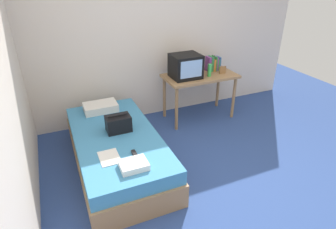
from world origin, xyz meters
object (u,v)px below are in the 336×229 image
(bed, at_px, (117,150))
(desk, at_px, (200,81))
(water_bottle, at_px, (209,70))
(magazine, at_px, (109,157))
(tv, at_px, (186,66))
(book_row, at_px, (213,64))
(picture_frame, at_px, (223,70))
(handbag, at_px, (118,124))
(remote_dark, at_px, (135,154))
(folded_towel, at_px, (134,165))
(pillow, at_px, (101,107))

(bed, relative_size, desk, 1.72)
(water_bottle, relative_size, magazine, 0.68)
(tv, xyz_separation_m, book_row, (0.57, 0.13, -0.07))
(book_row, bearing_deg, desk, -157.15)
(picture_frame, relative_size, handbag, 0.40)
(book_row, xyz_separation_m, magazine, (-2.07, -1.34, -0.39))
(picture_frame, bearing_deg, desk, 167.13)
(desk, distance_m, book_row, 0.39)
(desk, bearing_deg, tv, -179.66)
(remote_dark, bearing_deg, magazine, 166.82)
(book_row, bearing_deg, remote_dark, -142.09)
(book_row, bearing_deg, picture_frame, -74.17)
(tv, height_order, picture_frame, tv)
(remote_dark, height_order, folded_towel, folded_towel)
(bed, bearing_deg, desk, 26.11)
(water_bottle, bearing_deg, pillow, 178.41)
(tv, relative_size, handbag, 1.47)
(handbag, bearing_deg, magazine, -115.00)
(picture_frame, distance_m, handbag, 2.00)
(magazine, bearing_deg, picture_frame, 28.03)
(bed, xyz_separation_m, handbag, (0.06, 0.08, 0.34))
(picture_frame, xyz_separation_m, pillow, (-1.98, 0.03, -0.29))
(water_bottle, xyz_separation_m, book_row, (0.20, 0.23, 0.01))
(water_bottle, xyz_separation_m, pillow, (-1.73, 0.05, -0.33))
(desk, xyz_separation_m, handbag, (-1.53, -0.70, -0.09))
(desk, xyz_separation_m, folded_towel, (-1.58, -1.48, -0.16))
(handbag, xyz_separation_m, magazine, (-0.24, -0.51, -0.10))
(magazine, bearing_deg, folded_towel, -54.43)
(tv, bearing_deg, remote_dark, -134.09)
(picture_frame, bearing_deg, magazine, -151.97)
(tv, distance_m, remote_dark, 1.83)
(water_bottle, bearing_deg, book_row, 49.14)
(bed, bearing_deg, tv, 30.43)
(book_row, bearing_deg, water_bottle, -130.86)
(bed, relative_size, folded_towel, 7.14)
(magazine, height_order, folded_towel, folded_towel)
(picture_frame, bearing_deg, book_row, 105.83)
(pillow, relative_size, remote_dark, 2.95)
(handbag, bearing_deg, tv, 29.06)
(tv, distance_m, book_row, 0.59)
(water_bottle, distance_m, folded_towel, 2.20)
(book_row, height_order, folded_towel, book_row)
(pillow, bearing_deg, water_bottle, -1.59)
(pillow, bearing_deg, remote_dark, -84.35)
(desk, bearing_deg, remote_dark, -139.61)
(water_bottle, xyz_separation_m, picture_frame, (0.26, 0.02, -0.04))
(magazine, xyz_separation_m, folded_towel, (0.19, -0.27, 0.03))
(water_bottle, bearing_deg, bed, -158.23)
(magazine, relative_size, remote_dark, 1.86)
(handbag, relative_size, remote_dark, 1.92)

